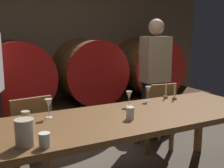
{
  "coord_description": "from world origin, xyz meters",
  "views": [
    {
      "loc": [
        -1.07,
        -1.94,
        1.5
      ],
      "look_at": [
        0.12,
        0.41,
        1.0
      ],
      "focal_mm": 44.17,
      "sensor_mm": 36.0,
      "label": 1
    }
  ],
  "objects_px": {
    "dining_table": "(127,122)",
    "cup_center_right": "(45,140)",
    "wine_barrel_far_right": "(147,67)",
    "chair_left": "(30,133)",
    "candle_right": "(174,95)",
    "wine_barrel_center_right": "(89,71)",
    "guest_right": "(155,78)",
    "pitcher": "(25,133)",
    "wine_barrel_center_left": "(15,76)",
    "wine_glass_right": "(148,90)",
    "wine_glass_center": "(129,96)",
    "chair_right": "(157,113)",
    "candle_left": "(166,94)",
    "wine_glass_left": "(49,104)",
    "cup_center_left": "(26,117)",
    "cup_far_right": "(130,113)"
  },
  "relations": [
    {
      "from": "dining_table",
      "to": "cup_center_right",
      "type": "bearing_deg",
      "value": -157.07
    },
    {
      "from": "wine_barrel_far_right",
      "to": "chair_left",
      "type": "xyz_separation_m",
      "value": [
        -2.28,
        -1.28,
        -0.4
      ]
    },
    {
      "from": "candle_right",
      "to": "dining_table",
      "type": "bearing_deg",
      "value": -159.89
    },
    {
      "from": "wine_barrel_center_right",
      "to": "guest_right",
      "type": "relative_size",
      "value": 0.59
    },
    {
      "from": "pitcher",
      "to": "cup_center_right",
      "type": "distance_m",
      "value": 0.14
    },
    {
      "from": "wine_barrel_center_left",
      "to": "wine_barrel_far_right",
      "type": "distance_m",
      "value": 2.21
    },
    {
      "from": "wine_barrel_far_right",
      "to": "wine_glass_right",
      "type": "distance_m",
      "value": 1.93
    },
    {
      "from": "wine_glass_right",
      "to": "cup_center_right",
      "type": "height_order",
      "value": "wine_glass_right"
    },
    {
      "from": "candle_right",
      "to": "cup_center_right",
      "type": "height_order",
      "value": "candle_right"
    },
    {
      "from": "wine_barrel_center_left",
      "to": "guest_right",
      "type": "xyz_separation_m",
      "value": [
        1.74,
        -0.89,
        -0.03
      ]
    },
    {
      "from": "wine_barrel_center_right",
      "to": "chair_left",
      "type": "bearing_deg",
      "value": -132.37
    },
    {
      "from": "chair_left",
      "to": "wine_glass_center",
      "type": "bearing_deg",
      "value": 148.91
    },
    {
      "from": "dining_table",
      "to": "chair_right",
      "type": "height_order",
      "value": "chair_right"
    },
    {
      "from": "guest_right",
      "to": "pitcher",
      "type": "bearing_deg",
      "value": 34.73
    },
    {
      "from": "candle_left",
      "to": "wine_glass_right",
      "type": "distance_m",
      "value": 0.26
    },
    {
      "from": "dining_table",
      "to": "wine_glass_left",
      "type": "height_order",
      "value": "wine_glass_left"
    },
    {
      "from": "chair_right",
      "to": "cup_center_right",
      "type": "height_order",
      "value": "chair_right"
    },
    {
      "from": "wine_barrel_far_right",
      "to": "cup_center_left",
      "type": "bearing_deg",
      "value": -143.35
    },
    {
      "from": "dining_table",
      "to": "wine_glass_right",
      "type": "distance_m",
      "value": 0.61
    },
    {
      "from": "wine_barrel_center_left",
      "to": "cup_far_right",
      "type": "height_order",
      "value": "wine_barrel_center_left"
    },
    {
      "from": "cup_center_left",
      "to": "guest_right",
      "type": "bearing_deg",
      "value": 24.67
    },
    {
      "from": "wine_barrel_center_left",
      "to": "wine_barrel_center_right",
      "type": "height_order",
      "value": "same"
    },
    {
      "from": "chair_right",
      "to": "cup_center_left",
      "type": "bearing_deg",
      "value": 24.67
    },
    {
      "from": "chair_left",
      "to": "pitcher",
      "type": "height_order",
      "value": "pitcher"
    },
    {
      "from": "chair_right",
      "to": "cup_center_right",
      "type": "distance_m",
      "value": 1.95
    },
    {
      "from": "pitcher",
      "to": "wine_glass_right",
      "type": "bearing_deg",
      "value": 24.02
    },
    {
      "from": "pitcher",
      "to": "cup_center_left",
      "type": "relative_size",
      "value": 1.74
    },
    {
      "from": "guest_right",
      "to": "wine_glass_left",
      "type": "height_order",
      "value": "guest_right"
    },
    {
      "from": "wine_barrel_center_left",
      "to": "candle_left",
      "type": "height_order",
      "value": "wine_barrel_center_left"
    },
    {
      "from": "wine_glass_center",
      "to": "cup_center_left",
      "type": "bearing_deg",
      "value": -175.42
    },
    {
      "from": "dining_table",
      "to": "chair_left",
      "type": "height_order",
      "value": "chair_left"
    },
    {
      "from": "chair_left",
      "to": "wine_glass_center",
      "type": "distance_m",
      "value": 1.07
    },
    {
      "from": "wine_glass_left",
      "to": "cup_far_right",
      "type": "relative_size",
      "value": 1.62
    },
    {
      "from": "dining_table",
      "to": "pitcher",
      "type": "height_order",
      "value": "pitcher"
    },
    {
      "from": "chair_left",
      "to": "pitcher",
      "type": "bearing_deg",
      "value": 71.5
    },
    {
      "from": "wine_barrel_far_right",
      "to": "wine_barrel_center_left",
      "type": "bearing_deg",
      "value": 180.0
    },
    {
      "from": "guest_right",
      "to": "pitcher",
      "type": "distance_m",
      "value": 2.4
    },
    {
      "from": "wine_barrel_center_right",
      "to": "cup_far_right",
      "type": "xyz_separation_m",
      "value": [
        -0.46,
        -2.06,
        -0.07
      ]
    },
    {
      "from": "cup_far_right",
      "to": "wine_barrel_center_left",
      "type": "bearing_deg",
      "value": 107.51
    },
    {
      "from": "wine_glass_center",
      "to": "cup_center_left",
      "type": "relative_size",
      "value": 1.47
    },
    {
      "from": "wine_barrel_center_left",
      "to": "cup_center_right",
      "type": "height_order",
      "value": "wine_barrel_center_left"
    },
    {
      "from": "wine_barrel_far_right",
      "to": "guest_right",
      "type": "xyz_separation_m",
      "value": [
        -0.47,
        -0.89,
        -0.03
      ]
    },
    {
      "from": "chair_right",
      "to": "wine_glass_center",
      "type": "relative_size",
      "value": 5.74
    },
    {
      "from": "cup_center_right",
      "to": "candle_right",
      "type": "bearing_deg",
      "value": 21.59
    },
    {
      "from": "chair_left",
      "to": "dining_table",
      "type": "bearing_deg",
      "value": 130.49
    },
    {
      "from": "candle_left",
      "to": "wine_glass_left",
      "type": "xyz_separation_m",
      "value": [
        -1.36,
        -0.12,
        0.07
      ]
    },
    {
      "from": "pitcher",
      "to": "cup_center_right",
      "type": "xyz_separation_m",
      "value": [
        0.11,
        -0.08,
        -0.04
      ]
    },
    {
      "from": "wine_glass_left",
      "to": "wine_glass_center",
      "type": "xyz_separation_m",
      "value": [
        0.82,
        0.02,
        -0.02
      ]
    },
    {
      "from": "wine_barrel_center_left",
      "to": "wine_barrel_center_right",
      "type": "distance_m",
      "value": 1.11
    },
    {
      "from": "wine_barrel_center_right",
      "to": "candle_left",
      "type": "bearing_deg",
      "value": -79.82
    }
  ]
}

